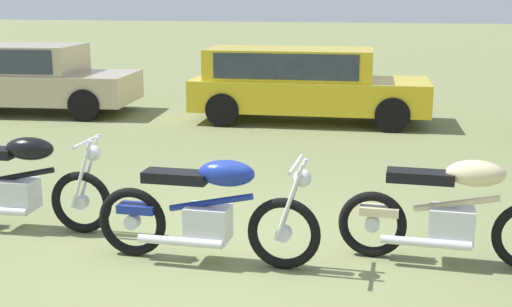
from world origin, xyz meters
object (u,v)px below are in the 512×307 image
(car_beige, at_px, (26,75))
(car_yellow, at_px, (300,79))
(motorcycle_cream, at_px, (453,213))
(motorcycle_black, at_px, (17,184))
(motorcycle_blue, at_px, (208,212))

(car_beige, relative_size, car_yellow, 0.99)
(motorcycle_cream, bearing_deg, motorcycle_black, -178.36)
(motorcycle_blue, relative_size, motorcycle_cream, 1.05)
(car_beige, bearing_deg, car_yellow, -3.82)
(car_beige, height_order, car_yellow, same)
(motorcycle_black, xyz_separation_m, car_yellow, (1.83, 6.91, 0.34))
(motorcycle_blue, distance_m, motorcycle_cream, 2.23)
(car_beige, distance_m, car_yellow, 5.83)
(motorcycle_blue, relative_size, car_beige, 0.46)
(motorcycle_black, height_order, car_beige, car_beige)
(motorcycle_black, xyz_separation_m, car_beige, (-3.99, 6.60, 0.30))
(motorcycle_cream, bearing_deg, motorcycle_blue, -166.80)
(car_beige, bearing_deg, motorcycle_blue, -55.23)
(motorcycle_black, height_order, car_yellow, car_yellow)
(motorcycle_black, bearing_deg, car_yellow, 71.62)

